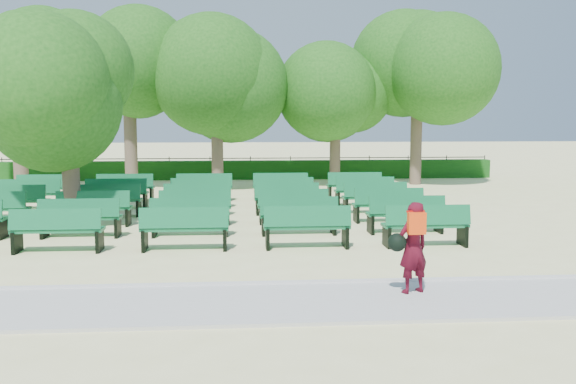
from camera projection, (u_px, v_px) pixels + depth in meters
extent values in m
plane|color=#F1EB9F|center=(225.00, 228.00, 17.65)|extent=(120.00, 120.00, 0.00)
cube|color=beige|center=(217.00, 305.00, 10.32)|extent=(30.00, 2.20, 0.06)
cube|color=silver|center=(219.00, 285.00, 11.46)|extent=(30.00, 0.12, 0.10)
cube|color=#175115|center=(230.00, 170.00, 31.46)|extent=(26.00, 0.70, 0.90)
cube|color=#12673A|center=(197.00, 203.00, 19.07)|extent=(2.01, 0.59, 0.07)
cube|color=#12673A|center=(196.00, 194.00, 18.80)|extent=(2.01, 0.18, 0.47)
cylinder|color=brown|center=(71.00, 178.00, 17.74)|extent=(0.47, 0.47, 2.74)
ellipsoid|color=#26641A|center=(67.00, 88.00, 17.45)|extent=(3.92, 3.92, 3.53)
imported|color=#490A18|center=(413.00, 248.00, 10.85)|extent=(0.67, 0.56, 1.56)
cube|color=#FF420D|center=(417.00, 223.00, 10.63)|extent=(0.29, 0.15, 0.36)
sphere|color=black|center=(397.00, 242.00, 10.77)|extent=(0.31, 0.31, 0.31)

